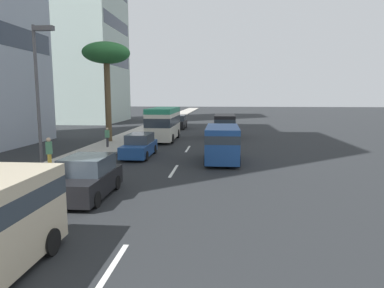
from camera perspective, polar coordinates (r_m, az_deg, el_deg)
ground_plane at (r=34.29m, az=0.46°, el=1.01°), size 198.00×198.00×0.00m
sidewalk_right at (r=35.44m, az=-10.36°, el=1.22°), size 162.00×3.31×0.15m
lane_stripe_near at (r=8.95m, az=-13.94°, el=-20.36°), size 3.20×0.16×0.01m
lane_stripe_mid at (r=19.38m, az=-3.09°, el=-4.52°), size 3.20×0.16×0.01m
lane_stripe_far at (r=27.28m, az=-0.71°, el=-0.82°), size 3.20×0.16×0.01m
van_lead at (r=35.64m, az=5.48°, el=3.35°), size 5.38×2.20×2.27m
car_second at (r=44.33m, az=-2.32°, el=3.66°), size 4.75×1.93×1.71m
minibus_third at (r=32.53m, az=-4.77°, el=3.59°), size 6.95×2.44×3.09m
van_fifth at (r=21.86m, az=5.11°, el=0.39°), size 4.95×2.18×2.29m
car_sixth at (r=24.03m, az=-8.80°, el=-0.32°), size 4.55×1.79×1.60m
car_seventh at (r=14.98m, az=-17.22°, el=-5.50°), size 4.14×1.94×1.72m
pedestrian_near_lamp at (r=20.51m, az=-22.83°, el=-1.19°), size 0.30×0.37×1.79m
pedestrian_mid_block at (r=28.12m, az=-14.02°, el=1.24°), size 0.30×0.33×1.56m
palm_tree at (r=31.75m, az=-14.17°, el=14.15°), size 4.15×4.15×8.75m
street_lamp at (r=16.53m, az=-24.20°, el=8.33°), size 0.24×0.97×7.10m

